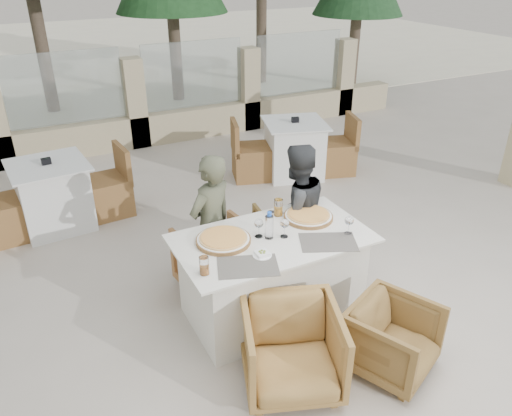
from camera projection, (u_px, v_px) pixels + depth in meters
name	position (u px, v px, depth m)	size (l,w,h in m)	color
ground	(286.00, 315.00, 4.39)	(80.00, 80.00, 0.00)	#B9AD9E
sand_patch	(61.00, 53.00, 15.46)	(30.00, 16.00, 0.01)	#F7EDCA
perimeter_wall_far	(135.00, 97.00, 7.82)	(10.00, 0.34, 1.60)	tan
dining_table	(272.00, 276.00, 4.26)	(1.60, 0.90, 0.77)	silver
placemat_near_left	(248.00, 266.00, 3.70)	(0.45, 0.30, 0.00)	#605A52
placemat_near_right	(328.00, 242.00, 4.01)	(0.45, 0.30, 0.00)	#5F5851
pizza_left	(223.00, 239.00, 4.00)	(0.44, 0.44, 0.06)	orange
pizza_right	(308.00, 215.00, 4.35)	(0.43, 0.43, 0.06)	orange
water_bottle	(269.00, 225.00, 4.02)	(0.07, 0.07, 0.24)	#BEE6FA
wine_glass_centre	(259.00, 227.00, 4.04)	(0.08, 0.08, 0.18)	silver
wine_glass_near	(284.00, 227.00, 4.04)	(0.08, 0.08, 0.18)	silver
wine_glass_corner	(349.00, 224.00, 4.08)	(0.08, 0.08, 0.18)	silver
beer_glass_left	(204.00, 266.00, 3.59)	(0.07, 0.07, 0.14)	#C0691B
beer_glass_right	(278.00, 207.00, 4.38)	(0.08, 0.08, 0.15)	orange
olive_dish	(262.00, 253.00, 3.82)	(0.11, 0.11, 0.04)	white
armchair_far_left	(219.00, 260.00, 4.60)	(0.67, 0.69, 0.63)	#9C6738
armchair_far_right	(287.00, 232.00, 5.16)	(0.57, 0.59, 0.53)	olive
armchair_near_left	(292.00, 349.00, 3.56)	(0.68, 0.70, 0.64)	olive
armchair_near_right	(393.00, 339.00, 3.72)	(0.59, 0.61, 0.55)	brown
diner_left	(212.00, 226.00, 4.44)	(0.49, 0.32, 1.35)	#4A4D38
diner_right	(296.00, 213.00, 4.66)	(0.65, 0.51, 1.35)	#333538
bg_table_a	(53.00, 196.00, 5.64)	(1.64, 0.82, 0.77)	silver
bg_table_b	(294.00, 149.00, 6.96)	(1.64, 0.82, 0.77)	silver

